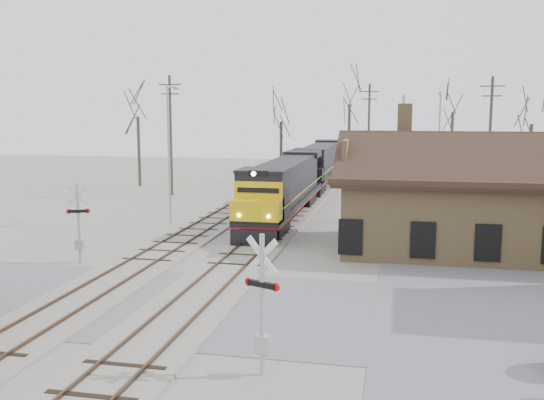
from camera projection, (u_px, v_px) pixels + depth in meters
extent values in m
plane|color=gray|center=(192.00, 305.00, 23.63)|extent=(140.00, 140.00, 0.00)
cube|color=slate|center=(192.00, 305.00, 23.63)|extent=(60.00, 9.00, 0.03)
cube|color=gray|center=(271.00, 230.00, 38.14)|extent=(3.40, 90.00, 0.12)
cube|color=#473323|center=(260.00, 228.00, 38.27)|extent=(0.08, 90.00, 0.14)
cube|color=#473323|center=(282.00, 229.00, 37.98)|extent=(0.08, 90.00, 0.14)
cube|color=gray|center=(203.00, 227.00, 39.05)|extent=(3.40, 90.00, 0.12)
cube|color=#473323|center=(192.00, 225.00, 39.18)|extent=(0.08, 90.00, 0.14)
cube|color=#473323|center=(214.00, 226.00, 38.89)|extent=(0.08, 90.00, 0.14)
cube|color=#A07D53|center=(478.00, 214.00, 32.52)|extent=(14.00, 8.00, 4.00)
cube|color=black|center=(480.00, 175.00, 32.21)|extent=(15.20, 9.20, 0.30)
cube|color=black|center=(487.00, 160.00, 29.84)|extent=(15.00, 4.71, 2.66)
cube|color=black|center=(476.00, 153.00, 34.29)|extent=(15.00, 4.71, 2.66)
cube|color=#A07D53|center=(405.00, 123.00, 34.08)|extent=(0.80, 0.80, 2.20)
cube|color=black|center=(266.00, 227.00, 36.70)|extent=(2.33, 3.72, 0.93)
cube|color=black|center=(299.00, 199.00, 48.42)|extent=(2.33, 3.72, 0.93)
cube|color=black|center=(285.00, 200.00, 42.45)|extent=(2.79, 18.62, 0.33)
cube|color=maroon|center=(285.00, 203.00, 42.48)|extent=(2.81, 18.62, 0.11)
cube|color=black|center=(288.00, 178.00, 43.36)|extent=(2.42, 13.50, 2.61)
cube|color=black|center=(263.00, 193.00, 35.56)|extent=(2.79, 2.61, 2.61)
cube|color=#E7B80C|center=(257.00, 211.00, 34.15)|extent=(2.79, 1.68, 1.30)
cube|color=black|center=(253.00, 238.00, 33.45)|extent=(2.61, 0.25, 0.93)
cylinder|color=#FFF2CC|center=(253.00, 174.00, 33.00)|extent=(0.26, 0.10, 0.26)
cube|color=black|center=(311.00, 188.00, 55.21)|extent=(2.33, 3.72, 0.93)
cube|color=black|center=(327.00, 174.00, 66.93)|extent=(2.33, 3.72, 0.93)
cube|color=black|center=(320.00, 173.00, 60.96)|extent=(2.79, 18.62, 0.33)
cube|color=maroon|center=(320.00, 175.00, 60.99)|extent=(2.81, 18.62, 0.11)
cube|color=black|center=(321.00, 158.00, 61.87)|extent=(2.42, 13.50, 2.61)
cube|color=black|center=(310.00, 165.00, 54.08)|extent=(2.79, 2.61, 2.61)
cube|color=black|center=(307.00, 175.00, 52.66)|extent=(2.79, 1.68, 1.30)
cube|color=black|center=(306.00, 193.00, 51.96)|extent=(2.61, 0.25, 0.93)
cylinder|color=#A5A8AD|center=(262.00, 306.00, 17.12)|extent=(0.14, 0.14, 4.13)
cube|color=silver|center=(262.00, 256.00, 16.91)|extent=(1.01, 0.46, 1.08)
cube|color=silver|center=(262.00, 256.00, 16.91)|extent=(1.01, 0.46, 1.08)
cube|color=black|center=(262.00, 284.00, 17.03)|extent=(0.91, 0.50, 0.15)
cylinder|color=#B20C0C|center=(249.00, 282.00, 17.29)|extent=(0.26, 0.17, 0.25)
cylinder|color=#B20C0C|center=(276.00, 287.00, 16.77)|extent=(0.26, 0.17, 0.25)
cube|color=#A5A8AD|center=(262.00, 344.00, 17.29)|extent=(0.41, 0.31, 0.52)
cylinder|color=#A5A8AD|center=(79.00, 223.00, 29.97)|extent=(0.14, 0.14, 3.99)
cube|color=silver|center=(77.00, 195.00, 29.76)|extent=(0.99, 0.42, 1.04)
cube|color=silver|center=(77.00, 195.00, 29.76)|extent=(0.99, 0.42, 1.04)
cube|color=black|center=(78.00, 211.00, 29.88)|extent=(0.89, 0.47, 0.15)
cylinder|color=#B20C0C|center=(88.00, 211.00, 29.95)|extent=(0.25, 0.16, 0.24)
cylinder|color=#B20C0C|center=(69.00, 211.00, 29.80)|extent=(0.25, 0.16, 0.24)
cube|color=#A5A8AD|center=(80.00, 245.00, 30.13)|extent=(0.40, 0.30, 0.50)
cylinder|color=#A5A8AD|center=(169.00, 155.00, 39.92)|extent=(0.18, 0.18, 9.15)
cylinder|color=#A5A8AD|center=(172.00, 87.00, 40.13)|extent=(0.12, 1.80, 0.12)
cube|color=#A5A8AD|center=(177.00, 89.00, 40.92)|extent=(0.25, 0.50, 0.12)
cylinder|color=#A5A8AD|center=(402.00, 159.00, 41.06)|extent=(0.18, 0.18, 8.53)
cylinder|color=#A5A8AD|center=(404.00, 97.00, 41.32)|extent=(0.12, 1.80, 0.12)
cube|color=#A5A8AD|center=(404.00, 98.00, 42.11)|extent=(0.25, 0.50, 0.12)
cylinder|color=#A5A8AD|center=(439.00, 144.00, 53.34)|extent=(0.18, 0.18, 9.15)
cylinder|color=#A5A8AD|center=(440.00, 93.00, 53.56)|extent=(0.12, 1.80, 0.12)
cube|color=#A5A8AD|center=(439.00, 94.00, 54.35)|extent=(0.25, 0.50, 0.12)
cylinder|color=#382D23|center=(171.00, 136.00, 53.32)|extent=(0.24, 0.24, 10.53)
cube|color=#382D23|center=(170.00, 85.00, 52.66)|extent=(2.00, 0.10, 0.10)
cube|color=#382D23|center=(170.00, 94.00, 52.77)|extent=(1.60, 0.10, 0.10)
cylinder|color=#382D23|center=(369.00, 133.00, 64.80)|extent=(0.24, 0.24, 10.28)
cube|color=#382D23|center=(370.00, 91.00, 64.16)|extent=(2.00, 0.10, 0.10)
cube|color=#382D23|center=(369.00, 99.00, 64.28)|extent=(1.60, 0.10, 0.10)
cylinder|color=#382D23|center=(490.00, 139.00, 50.35)|extent=(0.24, 0.24, 10.28)
cube|color=#382D23|center=(492.00, 86.00, 49.71)|extent=(2.00, 0.10, 0.10)
cube|color=#382D23|center=(492.00, 96.00, 49.83)|extent=(1.60, 0.10, 0.10)
cylinder|color=#382D23|center=(139.00, 151.00, 60.27)|extent=(0.32, 0.32, 6.92)
cylinder|color=#382D23|center=(281.00, 152.00, 62.78)|extent=(0.32, 0.32, 6.37)
cylinder|color=#382D23|center=(349.00, 141.00, 67.96)|extent=(0.32, 0.32, 8.16)
cylinder|color=#382D23|center=(451.00, 147.00, 63.86)|extent=(0.32, 0.32, 7.32)
cylinder|color=#382D23|center=(529.00, 159.00, 54.75)|extent=(0.32, 0.32, 6.29)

